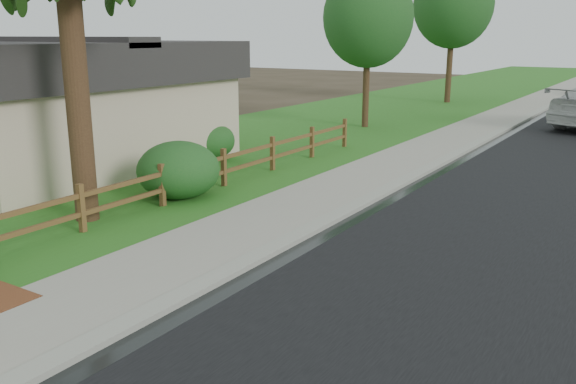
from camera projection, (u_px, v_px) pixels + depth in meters
The scene contains 13 objects.
ground at pixel (93, 329), 8.76m from camera, with size 120.00×120.00×0.00m, color #352C1D.
curb at pixel (555, 103), 37.12m from camera, with size 0.40×90.00×0.12m, color gray.
wet_gutter at pixel (561, 104), 36.95m from camera, with size 0.50×90.00×0.00m, color black.
sidewalk at pixel (533, 102), 37.80m from camera, with size 2.20×90.00×0.10m, color gray.
grass_strip at pixel (502, 101), 38.79m from camera, with size 1.60×90.00×0.06m, color #2B5F1B.
lawn_near at pixel (423, 96), 41.50m from camera, with size 9.00×90.00×0.04m, color #2B5F1B.
ranch_fence at pixel (195, 174), 15.70m from camera, with size 0.12×16.92×1.10m.
house at pixel (31, 99), 19.67m from camera, with size 10.60×9.60×4.05m.
boulder at pixel (190, 182), 16.05m from camera, with size 1.06×0.79×0.70m, color brown.
shrub_b at pixel (178, 170), 15.60m from camera, with size 2.12×2.12×1.49m, color #1C4E1E.
shrub_c at pixel (209, 141), 20.52m from camera, with size 1.77×1.77×1.28m, color #1C4E1E.
tree_near_left at pixel (368, 18), 26.54m from camera, with size 3.96×3.96×7.01m.
tree_mid_left at pixel (453, 4), 36.31m from camera, with size 4.75×4.75×8.49m.
Camera 1 is at (6.66, -5.23, 4.11)m, focal length 38.00 mm.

